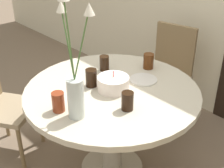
# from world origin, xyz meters

# --- Properties ---
(ground_plane) EXTENTS (16.00, 16.00, 0.00)m
(ground_plane) POSITION_xyz_m (0.00, 0.00, 0.00)
(ground_plane) COLOR #7A6651
(dining_table) EXTENTS (1.20, 1.20, 0.72)m
(dining_table) POSITION_xyz_m (0.00, 0.00, 0.58)
(dining_table) COLOR beige
(dining_table) RESTS_ON ground_plane
(chair_left_flank) EXTENTS (0.48, 0.48, 0.90)m
(chair_left_flank) POSITION_xyz_m (-0.19, 0.90, 0.50)
(chair_left_flank) COLOR #9E896B
(chair_left_flank) RESTS_ON ground_plane
(birthday_cake) EXTENTS (0.21, 0.21, 0.14)m
(birthday_cake) POSITION_xyz_m (0.01, -0.00, 0.77)
(birthday_cake) COLOR white
(birthday_cake) RESTS_ON dining_table
(flower_vase) EXTENTS (0.21, 0.21, 0.76)m
(flower_vase) POSITION_xyz_m (0.09, -0.37, 0.96)
(flower_vase) COLOR silver
(flower_vase) RESTS_ON dining_table
(side_plate) EXTENTS (0.20, 0.20, 0.01)m
(side_plate) POSITION_xyz_m (0.06, 0.25, 0.73)
(side_plate) COLOR silver
(side_plate) RESTS_ON dining_table
(drink_glass_0) EXTENTS (0.07, 0.07, 0.12)m
(drink_glass_0) POSITION_xyz_m (0.24, -0.10, 0.78)
(drink_glass_0) COLOR black
(drink_glass_0) RESTS_ON dining_table
(drink_glass_1) EXTENTS (0.07, 0.07, 0.11)m
(drink_glass_1) POSITION_xyz_m (-0.25, 0.16, 0.78)
(drink_glass_1) COLOR black
(drink_glass_1) RESTS_ON dining_table
(drink_glass_2) EXTENTS (0.08, 0.08, 0.12)m
(drink_glass_2) POSITION_xyz_m (-0.05, 0.43, 0.78)
(drink_glass_2) COLOR #51280F
(drink_glass_2) RESTS_ON dining_table
(drink_glass_3) EXTENTS (0.08, 0.08, 0.12)m
(drink_glass_3) POSITION_xyz_m (-0.13, -0.07, 0.78)
(drink_glass_3) COLOR black
(drink_glass_3) RESTS_ON dining_table
(drink_glass_4) EXTENTS (0.08, 0.08, 0.12)m
(drink_glass_4) POSITION_xyz_m (-0.03, -0.41, 0.78)
(drink_glass_4) COLOR maroon
(drink_glass_4) RESTS_ON dining_table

